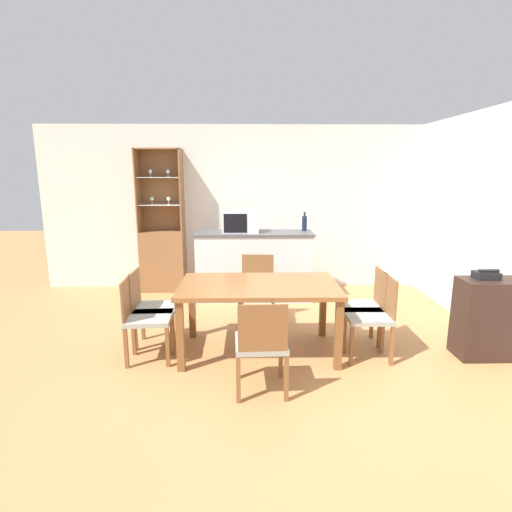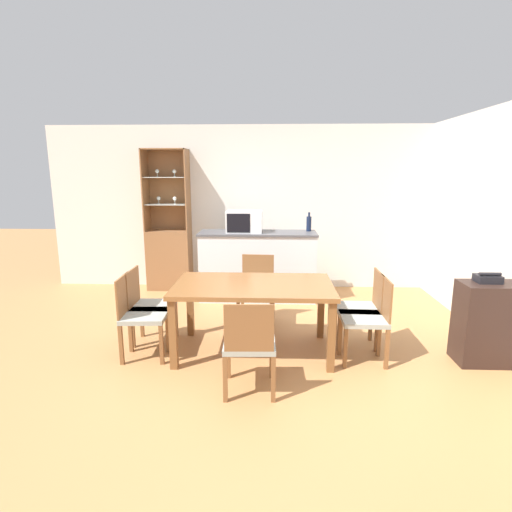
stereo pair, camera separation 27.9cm
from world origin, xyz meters
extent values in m
plane|color=#B27A47|center=(0.00, 0.00, 0.00)|extent=(18.00, 18.00, 0.00)
cube|color=silver|center=(0.00, 2.63, 1.27)|extent=(6.80, 0.06, 2.55)
cube|color=silver|center=(-0.07, 1.94, 0.48)|extent=(1.66, 0.53, 0.96)
cube|color=#4C4C51|center=(-0.07, 1.94, 0.98)|extent=(1.69, 0.56, 0.03)
cube|color=brown|center=(-1.49, 2.41, 0.47)|extent=(0.67, 0.37, 0.94)
cube|color=brown|center=(-1.49, 2.59, 1.56)|extent=(0.67, 0.02, 1.24)
cube|color=brown|center=(-1.82, 2.41, 1.56)|extent=(0.02, 0.37, 1.24)
cube|color=brown|center=(-1.17, 2.41, 1.56)|extent=(0.02, 0.37, 1.24)
cube|color=brown|center=(-1.49, 2.41, 2.17)|extent=(0.67, 0.37, 0.02)
cube|color=silver|center=(-1.49, 2.41, 1.35)|extent=(0.63, 0.32, 0.01)
cube|color=silver|center=(-1.49, 2.41, 1.76)|extent=(0.63, 0.32, 0.01)
cylinder|color=silver|center=(-1.63, 2.42, 1.36)|extent=(0.04, 0.04, 0.01)
cylinder|color=silver|center=(-1.63, 2.42, 1.39)|extent=(0.01, 0.01, 0.06)
sphere|color=silver|center=(-1.63, 2.42, 1.44)|extent=(0.06, 0.06, 0.06)
cylinder|color=silver|center=(-1.63, 2.41, 1.77)|extent=(0.04, 0.04, 0.01)
cylinder|color=silver|center=(-1.63, 2.41, 1.80)|extent=(0.01, 0.01, 0.06)
sphere|color=silver|center=(-1.63, 2.41, 1.85)|extent=(0.06, 0.06, 0.06)
cylinder|color=silver|center=(-1.36, 2.38, 1.36)|extent=(0.04, 0.04, 0.01)
cylinder|color=silver|center=(-1.36, 2.38, 1.39)|extent=(0.01, 0.01, 0.06)
sphere|color=silver|center=(-1.36, 2.38, 1.44)|extent=(0.06, 0.06, 0.06)
cylinder|color=silver|center=(-1.36, 2.42, 1.77)|extent=(0.04, 0.04, 0.01)
cylinder|color=silver|center=(-1.36, 2.42, 1.80)|extent=(0.01, 0.01, 0.06)
sphere|color=silver|center=(-1.36, 2.42, 1.85)|extent=(0.06, 0.06, 0.06)
cube|color=brown|center=(-0.05, 0.15, 0.71)|extent=(1.60, 0.92, 0.04)
cube|color=brown|center=(-0.79, -0.25, 0.34)|extent=(0.07, 0.07, 0.69)
cube|color=brown|center=(0.69, -0.25, 0.34)|extent=(0.07, 0.07, 0.69)
cube|color=brown|center=(-0.79, 0.55, 0.34)|extent=(0.07, 0.07, 0.69)
cube|color=brown|center=(0.69, 0.55, 0.34)|extent=(0.07, 0.07, 0.69)
cube|color=#999E93|center=(1.03, 0.01, 0.43)|extent=(0.43, 0.43, 0.05)
cube|color=brown|center=(1.24, 0.01, 0.64)|extent=(0.02, 0.39, 0.39)
cube|color=brown|center=(0.83, -0.18, 0.20)|extent=(0.04, 0.04, 0.40)
cube|color=brown|center=(0.84, 0.21, 0.20)|extent=(0.04, 0.04, 0.40)
cube|color=brown|center=(1.22, -0.18, 0.20)|extent=(0.04, 0.04, 0.40)
cube|color=brown|center=(1.23, 0.21, 0.20)|extent=(0.04, 0.04, 0.40)
cube|color=#999E93|center=(-1.14, 0.29, 0.43)|extent=(0.44, 0.44, 0.05)
cube|color=brown|center=(-1.34, 0.29, 0.64)|extent=(0.03, 0.39, 0.39)
cube|color=brown|center=(-0.95, 0.49, 0.20)|extent=(0.04, 0.04, 0.40)
cube|color=brown|center=(-0.94, 0.10, 0.20)|extent=(0.04, 0.04, 0.40)
cube|color=brown|center=(-1.33, 0.48, 0.20)|extent=(0.04, 0.04, 0.40)
cube|color=brown|center=(-1.33, 0.09, 0.20)|extent=(0.04, 0.04, 0.40)
cube|color=#999E93|center=(-0.05, 0.90, 0.43)|extent=(0.45, 0.45, 0.05)
cube|color=brown|center=(-0.04, 1.10, 0.64)|extent=(0.39, 0.04, 0.39)
cube|color=brown|center=(0.13, 0.69, 0.20)|extent=(0.04, 0.04, 0.40)
cube|color=brown|center=(-0.26, 0.72, 0.20)|extent=(0.04, 0.04, 0.40)
cube|color=brown|center=(0.15, 1.08, 0.20)|extent=(0.04, 0.04, 0.40)
cube|color=brown|center=(-0.23, 1.10, 0.20)|extent=(0.04, 0.04, 0.40)
cube|color=#999E93|center=(1.03, 0.29, 0.43)|extent=(0.44, 0.44, 0.05)
cube|color=brown|center=(1.24, 0.29, 0.64)|extent=(0.03, 0.39, 0.39)
cube|color=brown|center=(0.83, 0.10, 0.20)|extent=(0.04, 0.04, 0.40)
cube|color=brown|center=(0.84, 0.49, 0.20)|extent=(0.04, 0.04, 0.40)
cube|color=brown|center=(1.22, 0.09, 0.20)|extent=(0.04, 0.04, 0.40)
cube|color=brown|center=(1.23, 0.48, 0.20)|extent=(0.04, 0.04, 0.40)
cube|color=#999E93|center=(-1.14, 0.01, 0.43)|extent=(0.45, 0.45, 0.05)
cube|color=brown|center=(-1.34, 0.00, 0.64)|extent=(0.04, 0.39, 0.39)
cube|color=brown|center=(-0.95, 0.22, 0.20)|extent=(0.04, 0.04, 0.40)
cube|color=brown|center=(-0.93, -0.17, 0.20)|extent=(0.04, 0.04, 0.40)
cube|color=brown|center=(-1.34, 0.20, 0.20)|extent=(0.04, 0.04, 0.40)
cube|color=brown|center=(-1.32, -0.19, 0.20)|extent=(0.04, 0.04, 0.40)
cube|color=#999E93|center=(-0.05, -0.59, 0.43)|extent=(0.44, 0.44, 0.05)
cube|color=brown|center=(-0.04, -0.80, 0.64)|extent=(0.39, 0.03, 0.39)
cube|color=brown|center=(-0.25, -0.41, 0.20)|extent=(0.04, 0.04, 0.40)
cube|color=brown|center=(0.13, -0.39, 0.20)|extent=(0.04, 0.04, 0.40)
cube|color=brown|center=(-0.24, -0.80, 0.20)|extent=(0.04, 0.04, 0.40)
cube|color=brown|center=(0.15, -0.78, 0.20)|extent=(0.04, 0.04, 0.40)
cube|color=silver|center=(-0.26, 1.95, 1.14)|extent=(0.50, 0.39, 0.30)
cube|color=black|center=(-0.33, 1.76, 1.14)|extent=(0.32, 0.01, 0.26)
cylinder|color=#141E38|center=(0.67, 2.07, 1.10)|extent=(0.07, 0.07, 0.21)
cylinder|color=#141E38|center=(0.67, 2.07, 1.24)|extent=(0.03, 0.03, 0.06)
cube|color=black|center=(2.25, 0.00, 0.40)|extent=(0.61, 0.34, 0.80)
cube|color=#32211C|center=(2.25, 0.00, 0.44)|extent=(0.57, 0.30, 0.02)
cube|color=black|center=(2.20, 0.04, 0.84)|extent=(0.22, 0.16, 0.07)
cylinder|color=black|center=(2.20, 0.01, 0.89)|extent=(0.20, 0.03, 0.03)
camera|label=1|loc=(-0.15, -3.73, 1.84)|focal=28.00mm
camera|label=2|loc=(0.13, -3.73, 1.84)|focal=28.00mm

